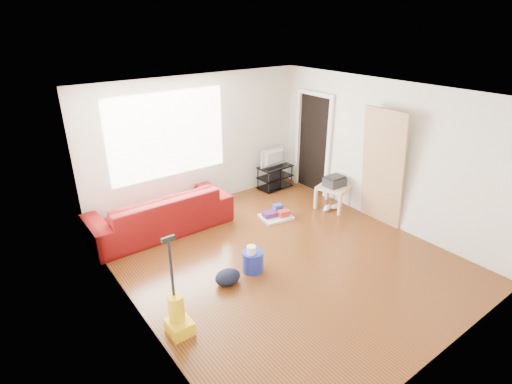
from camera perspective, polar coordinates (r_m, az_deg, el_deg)
room at (r=5.83m, az=3.76°, el=1.83°), size 4.51×5.01×2.51m
sofa at (r=7.21m, az=-13.28°, el=-5.29°), size 2.42×0.95×0.71m
tv_stand at (r=8.62m, az=2.72°, el=2.21°), size 0.74×0.44×0.50m
tv at (r=8.47m, az=2.78°, el=4.91°), size 0.66×0.09×0.38m
side_table at (r=7.82m, az=11.07°, el=0.39°), size 0.69×0.69×0.45m
printer at (r=7.75m, az=11.17°, el=1.53°), size 0.38×0.29×0.20m
bucket at (r=6.00m, az=-0.46°, el=-11.09°), size 0.36×0.36×0.31m
toilet_paper at (r=5.84m, az=-0.67°, el=-9.57°), size 0.13×0.13×0.12m
cleaning_tray at (r=7.42m, az=2.91°, el=-3.24°), size 0.62×0.53×0.20m
backpack at (r=5.76m, az=-4.04°, el=-12.86°), size 0.38×0.31×0.21m
sneakers at (r=7.84m, az=10.76°, el=-2.14°), size 0.47×0.24×0.10m
vacuum at (r=4.96m, az=-11.12°, el=-16.93°), size 0.27×0.31×1.27m
door_panel at (r=7.61m, az=16.68°, el=-4.06°), size 0.26×0.83×2.07m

